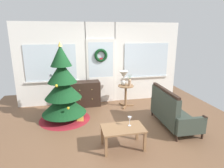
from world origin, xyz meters
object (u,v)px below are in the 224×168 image
at_px(settee_sofa, 171,112).
at_px(wine_glass, 130,119).
at_px(coffee_table, 123,131).
at_px(flower_vase, 130,82).
at_px(christmas_tree, 63,92).
at_px(side_table, 126,92).
at_px(gift_box, 80,118).
at_px(dresser_cabinet, 85,94).
at_px(table_lamp, 124,76).

height_order(settee_sofa, wine_glass, settee_sofa).
bearing_deg(coffee_table, wine_glass, 19.40).
bearing_deg(flower_vase, wine_glass, -106.76).
height_order(christmas_tree, flower_vase, christmas_tree).
bearing_deg(side_table, gift_box, -152.10).
distance_m(christmas_tree, dresser_cabinet, 1.13).
xyz_separation_m(wine_glass, gift_box, (-0.93, 1.33, -0.49)).
distance_m(table_lamp, gift_box, 1.82).
distance_m(coffee_table, gift_box, 1.61).
xyz_separation_m(coffee_table, wine_glass, (0.15, 0.05, 0.21)).
relative_size(dresser_cabinet, coffee_table, 1.08).
height_order(dresser_cabinet, wine_glass, dresser_cabinet).
bearing_deg(flower_vase, christmas_tree, -165.46).
bearing_deg(flower_vase, dresser_cabinet, 164.19).
bearing_deg(flower_vase, table_lamp, 147.99).
bearing_deg(gift_box, christmas_tree, 152.45).
xyz_separation_m(table_lamp, flower_vase, (0.16, -0.10, -0.17)).
bearing_deg(table_lamp, gift_box, -149.83).
relative_size(settee_sofa, table_lamp, 3.39).
bearing_deg(wine_glass, side_table, 76.25).
xyz_separation_m(side_table, coffee_table, (-0.66, -2.14, -0.11)).
bearing_deg(gift_box, settee_sofa, -18.50).
height_order(christmas_tree, side_table, christmas_tree).
bearing_deg(dresser_cabinet, flower_vase, -15.81).
height_order(christmas_tree, coffee_table, christmas_tree).
distance_m(wine_glass, gift_box, 1.69).
xyz_separation_m(christmas_tree, wine_glass, (1.32, -1.53, -0.17)).
distance_m(dresser_cabinet, flower_vase, 1.43).
xyz_separation_m(christmas_tree, gift_box, (0.39, -0.20, -0.66)).
height_order(settee_sofa, table_lamp, table_lamp).
height_order(side_table, flower_vase, flower_vase).
xyz_separation_m(flower_vase, coffee_table, (-0.76, -2.08, -0.42)).
relative_size(side_table, coffee_table, 0.80).
bearing_deg(settee_sofa, wine_glass, -154.15).
xyz_separation_m(flower_vase, wine_glass, (-0.61, -2.03, -0.21)).
xyz_separation_m(dresser_cabinet, flower_vase, (1.32, -0.37, 0.40)).
xyz_separation_m(table_lamp, gift_box, (-1.39, -0.81, -0.87)).
xyz_separation_m(christmas_tree, dresser_cabinet, (0.62, 0.88, -0.36)).
bearing_deg(coffee_table, gift_box, 119.66).
distance_m(christmas_tree, side_table, 1.94).
xyz_separation_m(christmas_tree, table_lamp, (1.78, 0.60, 0.21)).
distance_m(settee_sofa, flower_vase, 1.62).
distance_m(flower_vase, gift_box, 1.84).
height_order(table_lamp, wine_glass, table_lamp).
bearing_deg(flower_vase, gift_box, -155.47).
height_order(settee_sofa, side_table, settee_sofa).
height_order(coffee_table, gift_box, coffee_table).
bearing_deg(table_lamp, settee_sofa, -62.84).
distance_m(settee_sofa, side_table, 1.66).
xyz_separation_m(side_table, gift_box, (-1.45, -0.77, -0.39)).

